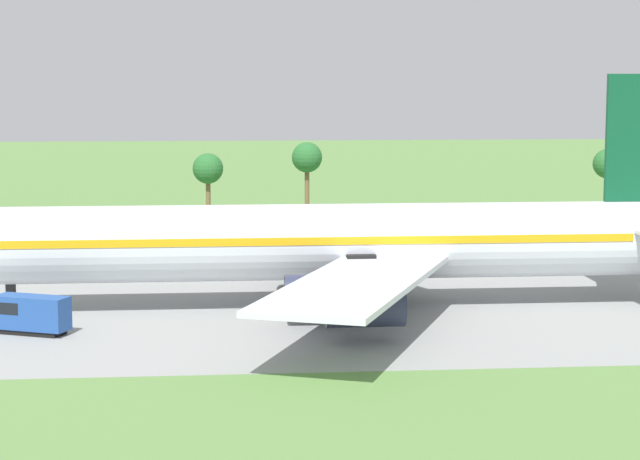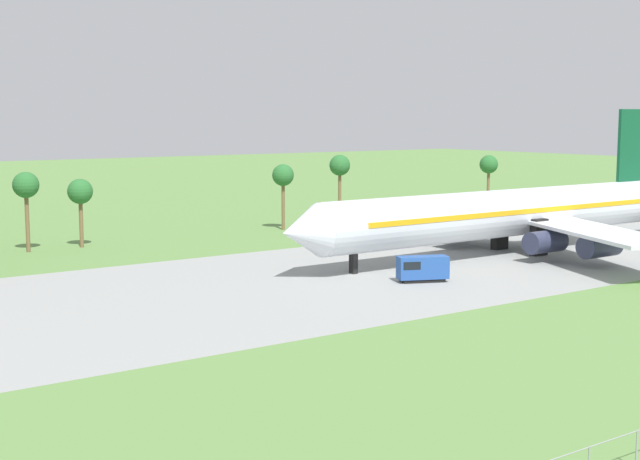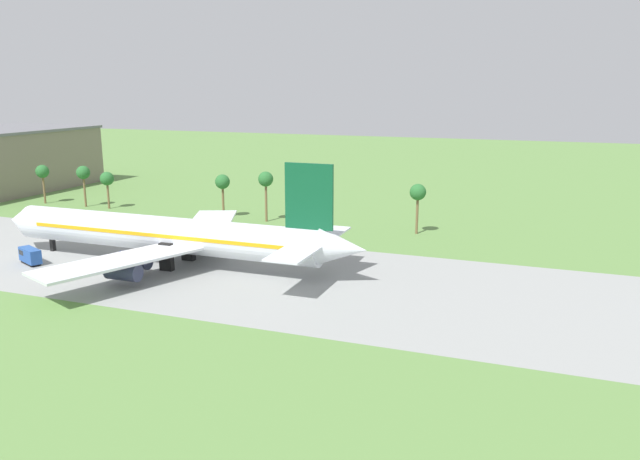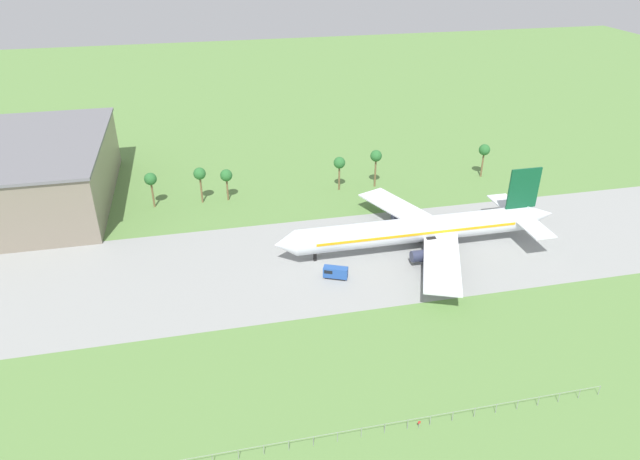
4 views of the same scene
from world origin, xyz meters
The scene contains 8 objects.
ground_plane centered at (0.00, 0.00, 0.00)m, with size 600.00×600.00×0.00m, color #5B8442.
taxiway_strip centered at (0.00, 0.00, 0.01)m, with size 320.00×44.00×0.02m.
jet_airliner centered at (27.69, 0.59, 5.56)m, with size 74.54×56.76×19.73m.
baggage_tug centered at (3.07, -8.16, 1.57)m, with size 6.05×4.15×2.94m.
perimeter_fence centered at (0.00, -55.00, 1.45)m, with size 80.10×0.10×2.10m.
no_stopping_sign centered at (5.88, -55.31, 1.05)m, with size 0.44×0.08×1.68m.
terminal_building centered at (-70.52, 50.68, 9.48)m, with size 36.72×61.20×18.93m.
palm_tree_row centered at (4.23, 40.35, 8.89)m, with size 108.04×3.60×12.10m.
Camera 4 is at (-24.78, -117.64, 74.61)m, focal length 32.00 mm.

